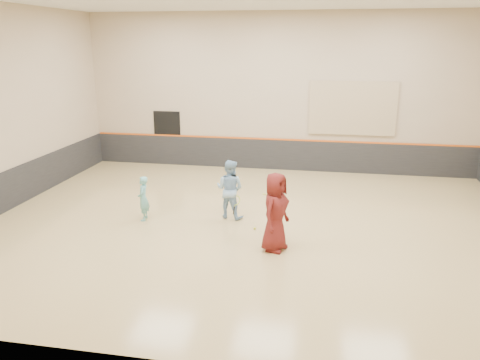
% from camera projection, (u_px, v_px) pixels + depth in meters
% --- Properties ---
extents(room, '(15.04, 12.04, 6.22)m').
position_uv_depth(room, '(254.00, 197.00, 12.79)').
color(room, tan).
rests_on(room, ground).
extents(wainscot_back, '(14.90, 0.04, 1.20)m').
position_uv_depth(wainscot_back, '(277.00, 155.00, 18.48)').
color(wainscot_back, '#232326').
rests_on(wainscot_back, floor).
extents(wainscot_left, '(0.04, 11.90, 1.20)m').
position_uv_depth(wainscot_left, '(10.00, 189.00, 14.14)').
color(wainscot_left, '#232326').
rests_on(wainscot_left, floor).
extents(accent_stripe, '(14.90, 0.03, 0.06)m').
position_uv_depth(accent_stripe, '(277.00, 139.00, 18.30)').
color(accent_stripe, '#D85914').
rests_on(accent_stripe, wall_back).
extents(acoustic_panel, '(3.20, 0.08, 2.00)m').
position_uv_depth(acoustic_panel, '(353.00, 108.00, 17.44)').
color(acoustic_panel, tan).
rests_on(acoustic_panel, wall_back).
extents(doorway, '(1.10, 0.05, 2.20)m').
position_uv_depth(doorway, '(168.00, 138.00, 19.13)').
color(doorway, black).
rests_on(doorway, floor).
extents(girl, '(0.39, 0.52, 1.28)m').
position_uv_depth(girl, '(143.00, 198.00, 13.19)').
color(girl, '#67B2B2').
rests_on(girl, floor).
extents(instructor, '(0.97, 0.84, 1.71)m').
position_uv_depth(instructor, '(230.00, 189.00, 13.33)').
color(instructor, '#8DB7DA').
rests_on(instructor, floor).
extents(young_man, '(0.90, 1.10, 1.95)m').
position_uv_depth(young_man, '(275.00, 212.00, 11.19)').
color(young_man, '#5D1816').
rests_on(young_man, floor).
extents(held_racket, '(0.40, 0.40, 0.58)m').
position_uv_depth(held_racket, '(235.00, 200.00, 13.23)').
color(held_racket, '#C2E432').
rests_on(held_racket, instructor).
extents(spare_racket, '(0.59, 0.59, 0.15)m').
position_uv_depth(spare_racket, '(267.00, 192.00, 15.59)').
color(spare_racket, gold).
rests_on(spare_racket, floor).
extents(ball_under_racket, '(0.07, 0.07, 0.07)m').
position_uv_depth(ball_under_racket, '(255.00, 228.00, 12.65)').
color(ball_under_racket, yellow).
rests_on(ball_under_racket, floor).
extents(ball_in_hand, '(0.07, 0.07, 0.07)m').
position_uv_depth(ball_in_hand, '(280.00, 206.00, 10.90)').
color(ball_in_hand, '#ACC92E').
rests_on(ball_in_hand, young_man).
extents(ball_beside_spare, '(0.07, 0.07, 0.07)m').
position_uv_depth(ball_beside_spare, '(235.00, 186.00, 16.40)').
color(ball_beside_spare, '#E4ED37').
rests_on(ball_beside_spare, floor).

